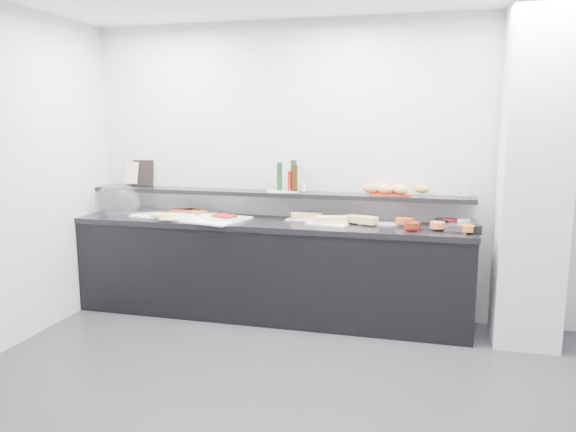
% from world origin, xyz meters
% --- Properties ---
extents(ground, '(5.00, 5.00, 0.00)m').
position_xyz_m(ground, '(0.00, 0.00, 0.00)').
color(ground, '#2D2D30').
rests_on(ground, ground).
extents(back_wall, '(5.00, 0.02, 2.70)m').
position_xyz_m(back_wall, '(0.00, 2.00, 1.35)').
color(back_wall, silver).
rests_on(back_wall, ground).
extents(column, '(0.50, 0.50, 2.70)m').
position_xyz_m(column, '(1.50, 1.65, 1.35)').
color(column, silver).
rests_on(column, ground).
extents(buffet_cabinet, '(3.60, 0.60, 0.85)m').
position_xyz_m(buffet_cabinet, '(-0.70, 1.70, 0.42)').
color(buffet_cabinet, black).
rests_on(buffet_cabinet, ground).
extents(counter_top, '(3.62, 0.62, 0.05)m').
position_xyz_m(counter_top, '(-0.70, 1.70, 0.88)').
color(counter_top, black).
rests_on(counter_top, buffet_cabinet).
extents(wall_shelf, '(3.60, 0.25, 0.04)m').
position_xyz_m(wall_shelf, '(-0.70, 1.88, 1.13)').
color(wall_shelf, black).
rests_on(wall_shelf, back_wall).
extents(cloche_base, '(0.45, 0.37, 0.04)m').
position_xyz_m(cloche_base, '(-2.09, 1.74, 0.92)').
color(cloche_base, '#B5B9BC').
rests_on(cloche_base, counter_top).
extents(cloche_dome, '(0.51, 0.41, 0.34)m').
position_xyz_m(cloche_dome, '(-2.23, 1.72, 1.03)').
color(cloche_dome, white).
rests_on(cloche_dome, cloche_base).
extents(linen_runner, '(1.16, 0.76, 0.01)m').
position_xyz_m(linen_runner, '(-1.46, 1.70, 0.91)').
color(linen_runner, white).
rests_on(linen_runner, counter_top).
extents(platter_meat_a, '(0.27, 0.19, 0.01)m').
position_xyz_m(platter_meat_a, '(-1.60, 1.79, 0.92)').
color(platter_meat_a, silver).
rests_on(platter_meat_a, linen_runner).
extents(food_meat_a, '(0.23, 0.19, 0.02)m').
position_xyz_m(food_meat_a, '(-1.61, 1.84, 0.94)').
color(food_meat_a, maroon).
rests_on(food_meat_a, platter_meat_a).
extents(platter_salmon, '(0.30, 0.22, 0.01)m').
position_xyz_m(platter_salmon, '(-1.40, 1.85, 0.92)').
color(platter_salmon, white).
rests_on(platter_salmon, linen_runner).
extents(food_salmon, '(0.25, 0.21, 0.02)m').
position_xyz_m(food_salmon, '(-1.47, 1.83, 0.94)').
color(food_salmon, '#C56128').
rests_on(food_salmon, platter_salmon).
extents(platter_cheese, '(0.31, 0.23, 0.01)m').
position_xyz_m(platter_cheese, '(-1.51, 1.53, 0.92)').
color(platter_cheese, white).
rests_on(platter_cheese, linen_runner).
extents(food_cheese, '(0.20, 0.13, 0.02)m').
position_xyz_m(food_cheese, '(-1.65, 1.53, 0.94)').
color(food_cheese, '#E4CC58').
rests_on(food_cheese, platter_cheese).
extents(platter_meat_b, '(0.30, 0.23, 0.01)m').
position_xyz_m(platter_meat_b, '(-1.08, 1.60, 0.92)').
color(platter_meat_b, white).
rests_on(platter_meat_b, linen_runner).
extents(food_meat_b, '(0.24, 0.20, 0.02)m').
position_xyz_m(food_meat_b, '(-1.10, 1.63, 0.94)').
color(food_meat_b, maroon).
rests_on(food_meat_b, platter_meat_b).
extents(sandwich_plate_left, '(0.34, 0.19, 0.01)m').
position_xyz_m(sandwich_plate_left, '(-0.39, 1.79, 0.91)').
color(sandwich_plate_left, silver).
rests_on(sandwich_plate_left, counter_top).
extents(sandwich_food_left, '(0.30, 0.19, 0.06)m').
position_xyz_m(sandwich_food_left, '(-0.37, 1.82, 0.94)').
color(sandwich_food_left, tan).
rests_on(sandwich_food_left, sandwich_plate_left).
extents(tongs_left, '(0.14, 0.09, 0.01)m').
position_xyz_m(tongs_left, '(-0.40, 1.71, 0.92)').
color(tongs_left, silver).
rests_on(tongs_left, sandwich_plate_left).
extents(sandwich_plate_mid, '(0.37, 0.22, 0.01)m').
position_xyz_m(sandwich_plate_mid, '(-0.15, 1.64, 0.91)').
color(sandwich_plate_mid, white).
rests_on(sandwich_plate_mid, counter_top).
extents(sandwich_food_mid, '(0.29, 0.16, 0.06)m').
position_xyz_m(sandwich_food_mid, '(-0.11, 1.67, 0.94)').
color(sandwich_food_mid, '#E3CC77').
rests_on(sandwich_food_mid, sandwich_plate_mid).
extents(tongs_mid, '(0.14, 0.09, 0.01)m').
position_xyz_m(tongs_mid, '(-0.06, 1.66, 0.92)').
color(tongs_mid, silver).
rests_on(tongs_mid, sandwich_plate_mid).
extents(sandwich_plate_right, '(0.38, 0.20, 0.01)m').
position_xyz_m(sandwich_plate_right, '(0.28, 1.82, 0.91)').
color(sandwich_plate_right, white).
rests_on(sandwich_plate_right, counter_top).
extents(sandwich_food_right, '(0.30, 0.21, 0.06)m').
position_xyz_m(sandwich_food_right, '(0.14, 1.75, 0.94)').
color(sandwich_food_right, '#D5BE70').
rests_on(sandwich_food_right, sandwich_plate_right).
extents(tongs_right, '(0.16, 0.02, 0.01)m').
position_xyz_m(tongs_right, '(0.10, 1.74, 0.92)').
color(tongs_right, silver).
rests_on(tongs_right, sandwich_plate_right).
extents(bowl_glass_fruit, '(0.17, 0.17, 0.07)m').
position_xyz_m(bowl_glass_fruit, '(0.52, 1.78, 0.94)').
color(bowl_glass_fruit, white).
rests_on(bowl_glass_fruit, counter_top).
extents(fill_glass_fruit, '(0.20, 0.20, 0.05)m').
position_xyz_m(fill_glass_fruit, '(0.51, 1.80, 0.95)').
color(fill_glass_fruit, '#C55C1A').
rests_on(fill_glass_fruit, bowl_glass_fruit).
extents(bowl_black_jam, '(0.17, 0.17, 0.07)m').
position_xyz_m(bowl_black_jam, '(0.84, 1.81, 0.94)').
color(bowl_black_jam, black).
rests_on(bowl_black_jam, counter_top).
extents(fill_black_jam, '(0.14, 0.14, 0.05)m').
position_xyz_m(fill_black_jam, '(0.89, 1.80, 0.95)').
color(fill_black_jam, '#600D12').
rests_on(fill_black_jam, bowl_black_jam).
extents(bowl_glass_cream, '(0.23, 0.23, 0.07)m').
position_xyz_m(bowl_glass_cream, '(1.02, 1.84, 0.94)').
color(bowl_glass_cream, white).
rests_on(bowl_glass_cream, counter_top).
extents(fill_glass_cream, '(0.18, 0.18, 0.05)m').
position_xyz_m(fill_glass_cream, '(0.98, 1.84, 0.95)').
color(fill_glass_cream, silver).
rests_on(fill_glass_cream, bowl_glass_cream).
extents(bowl_red_jam, '(0.15, 0.15, 0.07)m').
position_xyz_m(bowl_red_jam, '(0.58, 1.60, 0.94)').
color(bowl_red_jam, maroon).
rests_on(bowl_red_jam, counter_top).
extents(fill_red_jam, '(0.14, 0.14, 0.05)m').
position_xyz_m(fill_red_jam, '(0.58, 1.55, 0.95)').
color(fill_red_jam, '#5A1E0C').
rests_on(fill_red_jam, bowl_red_jam).
extents(bowl_glass_salmon, '(0.14, 0.14, 0.07)m').
position_xyz_m(bowl_glass_salmon, '(0.91, 1.57, 0.94)').
color(bowl_glass_salmon, silver).
rests_on(bowl_glass_salmon, counter_top).
extents(fill_glass_salmon, '(0.13, 0.13, 0.05)m').
position_xyz_m(fill_glass_salmon, '(0.78, 1.63, 0.95)').
color(fill_glass_salmon, orange).
rests_on(fill_glass_salmon, bowl_glass_salmon).
extents(bowl_black_fruit, '(0.15, 0.15, 0.07)m').
position_xyz_m(bowl_black_fruit, '(1.07, 1.57, 0.94)').
color(bowl_black_fruit, black).
rests_on(bowl_black_fruit, counter_top).
extents(fill_black_fruit, '(0.12, 0.12, 0.05)m').
position_xyz_m(fill_black_fruit, '(1.02, 1.55, 0.95)').
color(fill_black_fruit, orange).
rests_on(fill_black_fruit, bowl_black_fruit).
extents(framed_print, '(0.23, 0.08, 0.26)m').
position_xyz_m(framed_print, '(-2.09, 1.98, 1.28)').
color(framed_print, black).
rests_on(framed_print, wall_shelf).
extents(print_art, '(0.17, 0.07, 0.22)m').
position_xyz_m(print_art, '(-2.22, 1.96, 1.28)').
color(print_art, '#CEAE94').
rests_on(print_art, framed_print).
extents(condiment_tray, '(0.32, 0.26, 0.01)m').
position_xyz_m(condiment_tray, '(-0.62, 1.87, 1.16)').
color(condiment_tray, silver).
rests_on(condiment_tray, wall_shelf).
extents(bottle_green_a, '(0.06, 0.06, 0.26)m').
position_xyz_m(bottle_green_a, '(-0.64, 1.87, 1.29)').
color(bottle_green_a, '#103D1C').
rests_on(bottle_green_a, condiment_tray).
extents(bottle_brown, '(0.07, 0.07, 0.24)m').
position_xyz_m(bottle_brown, '(-0.49, 1.86, 1.28)').
color(bottle_brown, '#311B09').
rests_on(bottle_brown, condiment_tray).
extents(bottle_green_b, '(0.07, 0.07, 0.28)m').
position_xyz_m(bottle_green_b, '(-0.52, 1.93, 1.30)').
color(bottle_green_b, '#0F3A17').
rests_on(bottle_green_b, condiment_tray).
extents(bottle_hot, '(0.05, 0.05, 0.18)m').
position_xyz_m(bottle_hot, '(-0.54, 1.88, 1.25)').
color(bottle_hot, '#A5120B').
rests_on(bottle_hot, condiment_tray).
extents(shaker_salt, '(0.04, 0.04, 0.07)m').
position_xyz_m(shaker_salt, '(-0.41, 1.87, 1.20)').
color(shaker_salt, white).
rests_on(shaker_salt, condiment_tray).
extents(shaker_pepper, '(0.04, 0.04, 0.07)m').
position_xyz_m(shaker_pepper, '(-0.42, 1.90, 1.20)').
color(shaker_pepper, white).
rests_on(shaker_pepper, condiment_tray).
extents(bread_tray, '(0.38, 0.29, 0.02)m').
position_xyz_m(bread_tray, '(0.37, 1.91, 1.16)').
color(bread_tray, '#B02D13').
rests_on(bread_tray, wall_shelf).
extents(bread_roll_n, '(0.16, 0.14, 0.08)m').
position_xyz_m(bread_roll_n, '(0.31, 1.96, 1.21)').
color(bread_roll_n, '#CB844D').
rests_on(bread_roll_n, bread_tray).
extents(bread_roll_ne, '(0.13, 0.09, 0.08)m').
position_xyz_m(bread_roll_ne, '(0.64, 1.92, 1.21)').
color(bread_roll_ne, tan).
rests_on(bread_roll_ne, bread_tray).
extents(bread_roll_sw, '(0.14, 0.09, 0.08)m').
position_xyz_m(bread_roll_sw, '(0.20, 1.83, 1.21)').
color(bread_roll_sw, '#B17E43').
rests_on(bread_roll_sw, bread_tray).
extents(bread_roll_s, '(0.15, 0.12, 0.08)m').
position_xyz_m(bread_roll_s, '(0.33, 1.81, 1.21)').
color(bread_roll_s, tan).
rests_on(bread_roll_s, bread_tray).
extents(bread_roll_se, '(0.15, 0.12, 0.08)m').
position_xyz_m(bread_roll_se, '(0.47, 1.82, 1.21)').
color(bread_roll_se, gold).
rests_on(bread_roll_se, bread_tray).
extents(bread_roll_midw, '(0.15, 0.11, 0.08)m').
position_xyz_m(bread_roll_midw, '(0.24, 1.91, 1.21)').
color(bread_roll_midw, '#B48E45').
rests_on(bread_roll_midw, bread_tray).
extents(bread_roll_mide, '(0.17, 0.11, 0.08)m').
position_xyz_m(bread_roll_mide, '(0.43, 1.87, 1.21)').
color(bread_roll_mide, '#D78B52').
rests_on(bread_roll_mide, bread_tray).
extents(carafe, '(0.14, 0.14, 0.30)m').
position_xyz_m(carafe, '(1.00, 1.87, 1.30)').
color(carafe, white).
rests_on(carafe, wall_shelf).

